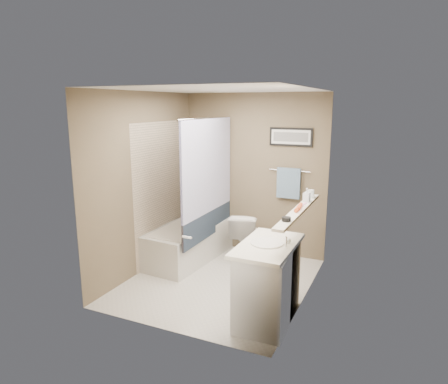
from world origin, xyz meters
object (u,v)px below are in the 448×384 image
at_px(candle_bowl_near, 286,219).
at_px(soap_bottle, 307,195).
at_px(toilet, 245,235).
at_px(hair_brush_back, 300,207).
at_px(vanity, 268,284).
at_px(hair_brush_front, 298,208).
at_px(glass_jar, 311,194).
at_px(bathtub, 188,242).

bearing_deg(candle_bowl_near, soap_bottle, 90.00).
relative_size(toilet, hair_brush_back, 3.15).
relative_size(vanity, hair_brush_front, 4.09).
height_order(toilet, candle_bowl_near, candle_bowl_near).
bearing_deg(hair_brush_back, hair_brush_front, -90.00).
bearing_deg(glass_jar, toilet, 154.68).
relative_size(candle_bowl_near, hair_brush_front, 0.41).
relative_size(toilet, glass_jar, 6.93).
bearing_deg(candle_bowl_near, hair_brush_front, 90.00).
relative_size(bathtub, toilet, 2.17).
relative_size(bathtub, soap_bottle, 9.26).
bearing_deg(toilet, vanity, 107.60).
bearing_deg(vanity, bathtub, 141.81).
height_order(toilet, soap_bottle, soap_bottle).
distance_m(glass_jar, soap_bottle, 0.22).
height_order(bathtub, vanity, vanity).
height_order(hair_brush_front, soap_bottle, soap_bottle).
bearing_deg(soap_bottle, candle_bowl_near, -90.00).
relative_size(hair_brush_front, hair_brush_back, 1.00).
xyz_separation_m(hair_brush_front, hair_brush_back, (0.00, 0.09, 0.00)).
bearing_deg(hair_brush_back, bathtub, 160.08).
height_order(hair_brush_front, glass_jar, glass_jar).
bearing_deg(vanity, toilet, 116.24).
xyz_separation_m(candle_bowl_near, hair_brush_back, (0.00, 0.53, 0.00)).
bearing_deg(glass_jar, hair_brush_front, -90.00).
height_order(hair_brush_back, glass_jar, glass_jar).
height_order(bathtub, hair_brush_back, hair_brush_back).
bearing_deg(bathtub, soap_bottle, -5.46).
xyz_separation_m(vanity, candle_bowl_near, (0.19, -0.04, 0.73)).
bearing_deg(hair_brush_front, bathtub, 157.69).
relative_size(candle_bowl_near, soap_bottle, 0.56).
bearing_deg(hair_brush_back, candle_bowl_near, -90.00).
xyz_separation_m(bathtub, soap_bottle, (1.79, -0.31, 0.95)).
bearing_deg(hair_brush_back, vanity, -110.55).
xyz_separation_m(vanity, hair_brush_front, (0.19, 0.41, 0.74)).
bearing_deg(hair_brush_back, soap_bottle, 90.00).
xyz_separation_m(vanity, glass_jar, (0.19, 1.05, 0.77)).
distance_m(vanity, soap_bottle, 1.17).
xyz_separation_m(vanity, soap_bottle, (0.19, 0.83, 0.80)).
bearing_deg(hair_brush_front, vanity, -114.39).
xyz_separation_m(glass_jar, soap_bottle, (0.00, -0.22, 0.03)).
bearing_deg(candle_bowl_near, toilet, 123.32).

